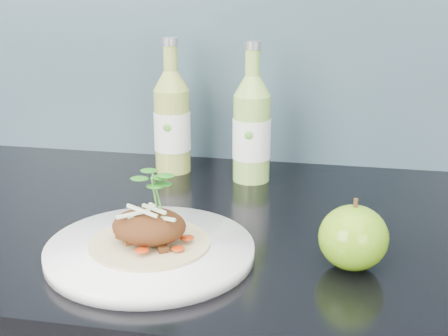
% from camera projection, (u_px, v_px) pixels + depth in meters
% --- Properties ---
extents(dinner_plate, '(0.33, 0.33, 0.02)m').
position_uv_depth(dinner_plate, '(150.00, 251.00, 0.76)').
color(dinner_plate, white).
rests_on(dinner_plate, kitchen_counter).
extents(pork_taco, '(0.15, 0.15, 0.10)m').
position_uv_depth(pork_taco, '(149.00, 223.00, 0.75)').
color(pork_taco, tan).
rests_on(pork_taco, dinner_plate).
extents(green_apple, '(0.11, 0.11, 0.09)m').
position_uv_depth(green_apple, '(353.00, 238.00, 0.72)').
color(green_apple, '#47820E').
rests_on(green_apple, kitchen_counter).
extents(cider_bottle_left, '(0.08, 0.08, 0.23)m').
position_uv_depth(cider_bottle_left, '(172.00, 122.00, 1.05)').
color(cider_bottle_left, '#99A946').
rests_on(cider_bottle_left, kitchen_counter).
extents(cider_bottle_right, '(0.07, 0.07, 0.23)m').
position_uv_depth(cider_bottle_right, '(252.00, 129.00, 1.01)').
color(cider_bottle_right, '#8ABC4E').
rests_on(cider_bottle_right, kitchen_counter).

